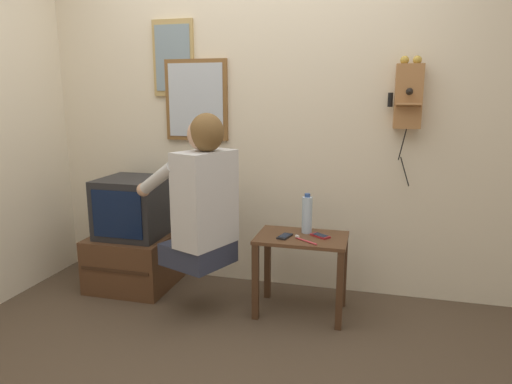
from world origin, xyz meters
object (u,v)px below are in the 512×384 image
Objects in this scene: television at (134,207)px; wall_mirror at (196,100)px; water_bottle at (307,214)px; framed_picture at (173,58)px; cell_phone_held at (285,236)px; toothbrush at (304,240)px; cell_phone_spare at (320,236)px; person at (202,196)px; wall_phone_antique at (408,95)px.

wall_mirror is (0.39, 0.29, 0.75)m from television.
television is 1.74× the size of water_bottle.
framed_picture is 0.34m from wall_mirror.
toothbrush is (0.13, -0.05, 0.00)m from cell_phone_held.
wall_mirror is 4.27× the size of cell_phone_spare.
television is at bearing 178.40° from water_bottle.
cell_phone_held is at bearing 143.95° from cell_phone_spare.
framed_picture is at bearing 167.87° from cell_phone_held.
television is 3.33× the size of cell_phone_spare.
cell_phone_held is at bearing -131.70° from water_bottle.
person is 0.73m from television.
person reaches higher than cell_phone_spare.
cell_phone_held is at bearing -8.30° from television.
toothbrush is (1.06, -0.51, -1.13)m from framed_picture.
television is 0.90m from wall_mirror.
wall_phone_antique is 6.12× the size of cell_phone_held.
wall_mirror is at bearing -1.06° from framed_picture.
wall_mirror is at bearing 163.15° from cell_phone_held.
water_bottle is at bearing -44.86° from person.
framed_picture reaches higher than cell_phone_held.
wall_mirror reaches higher than television.
person is at bearing -157.17° from water_bottle.
cell_phone_spare is 0.52× the size of water_bottle.
toothbrush is at bearing -178.79° from cell_phone_spare.
water_bottle is (-0.59, -0.28, -0.75)m from wall_phone_antique.
television is 3.34× the size of cell_phone_held.
cell_phone_spare is at bearing -144.71° from wall_phone_antique.
cell_phone_held is at bearing -31.02° from wall_mirror.
wall_mirror is 2.23× the size of water_bottle.
cell_phone_spare is 0.16m from water_bottle.
person is at bearing 141.97° from cell_phone_spare.
cell_phone_held is (0.92, -0.46, -1.13)m from framed_picture.
television reaches higher than cell_phone_held.
framed_picture is 3.97× the size of cell_phone_held.
wall_phone_antique reaches higher than water_bottle.
wall_phone_antique is 1.65m from framed_picture.
framed_picture reaches higher than person.
wall_phone_antique is (1.85, 0.25, 0.79)m from television.
framed_picture is 2.07× the size of water_bottle.
wall_mirror reaches higher than cell_phone_held.
water_bottle is 0.21m from toothbrush.
framed_picture is 1.53m from cell_phone_held.
toothbrush is at bearing -9.60° from television.
cell_phone_held is 0.52× the size of water_bottle.
television reaches higher than water_bottle.
water_bottle is at bearing -1.60° from television.
cell_phone_held is 0.90× the size of toothbrush.
television is 2.02m from wall_phone_antique.
cell_phone_held is 0.22m from cell_phone_spare.
wall_mirror is (-1.46, 0.04, -0.03)m from wall_phone_antique.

